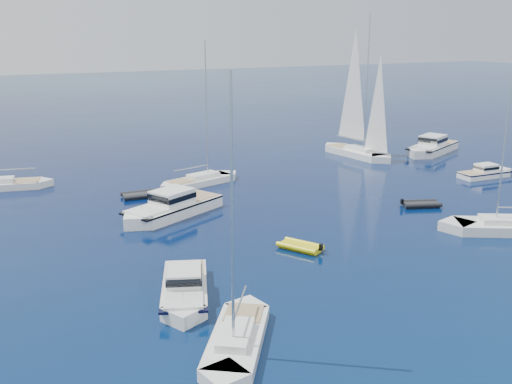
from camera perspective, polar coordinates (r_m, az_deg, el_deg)
motor_cruiser_left at (r=35.48m, az=-6.82°, el=-10.00°), size 5.44×8.93×2.25m
motor_cruiser_centre at (r=50.47m, az=-8.13°, el=-2.25°), size 11.01×7.77×2.81m
motor_cruiser_far_r at (r=67.51m, az=21.16°, el=1.36°), size 6.98×2.41×1.81m
motor_cruiser_distant at (r=78.50m, az=16.41°, el=3.61°), size 11.25×7.69×2.85m
sailboat_fore at (r=30.41m, az=-1.84°, el=-14.49°), size 7.33×9.29×13.98m
sailboat_mid_r at (r=50.08m, az=23.13°, el=-3.51°), size 11.58×8.26×17.01m
sailboat_centre at (r=60.31m, az=-5.35°, el=0.76°), size 10.24×5.28×14.58m
sailboat_sails_r at (r=74.60m, az=9.60°, el=3.44°), size 4.63×12.20×17.49m
sailboat_far_l at (r=63.47m, az=-23.18°, el=0.30°), size 10.61×4.76×15.10m
tender_yellow at (r=42.59m, az=4.24°, el=-5.50°), size 3.23×3.77×0.95m
tender_grey_near at (r=54.47m, az=15.48°, el=-1.34°), size 3.91×2.98×0.95m
tender_grey_far at (r=56.51m, az=-10.80°, el=-0.45°), size 4.03×2.25×0.95m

